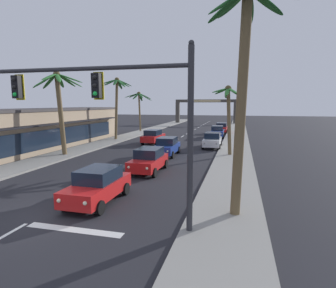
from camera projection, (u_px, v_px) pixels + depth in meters
ground_plane at (36, 218)px, 11.94m from camera, size 220.00×220.00×0.00m
sidewalk_right at (235, 150)px, 29.19m from camera, size 3.20×110.00×0.14m
sidewalk_left at (98, 144)px, 33.02m from camera, size 3.20×110.00×0.14m
lane_markings at (166, 148)px, 30.95m from camera, size 4.28×88.16×0.01m
traffic_signal_mast at (100, 101)px, 10.67m from camera, size 11.05×0.41×6.95m
sedan_lead_at_stop_bar at (98, 185)px, 13.79m from camera, size 1.97×4.46×1.68m
sedan_third_in_queue at (149, 160)px, 20.01m from camera, size 1.97×4.46×1.68m
sedan_fifth_in_queue at (167, 146)px, 26.43m from camera, size 1.99×4.47×1.68m
sedan_oncoming_far at (153, 136)px, 34.33m from camera, size 2.08×4.50×1.68m
sedan_parked_nearest_kerb at (212, 140)px, 30.96m from camera, size 1.98×4.46×1.68m
sedan_parked_mid_kerb at (217, 132)px, 40.36m from camera, size 2.05×4.49×1.68m
sedan_parked_far_kerb at (222, 128)px, 46.58m from camera, size 1.99×4.47×1.68m
palm_left_second at (59, 97)px, 25.60m from camera, size 4.44×4.64×7.76m
palm_left_third at (117, 94)px, 36.73m from camera, size 3.85×3.79×8.20m
palm_left_farthest at (139, 101)px, 48.48m from camera, size 4.66×4.62×6.88m
palm_right_nearest at (244, 63)px, 11.13m from camera, size 3.59×3.72×9.41m
palm_right_second at (229, 105)px, 25.54m from camera, size 2.95×2.90×6.46m
storefront_strip_left at (40, 128)px, 30.69m from camera, size 6.83×27.00×4.29m
town_gateway_arch at (206, 108)px, 68.84m from camera, size 15.05×0.90×5.86m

